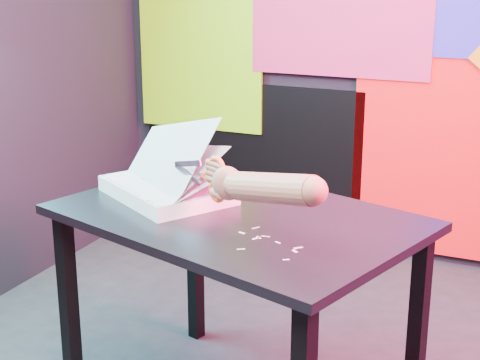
% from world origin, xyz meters
% --- Properties ---
extents(room, '(3.01, 3.01, 2.71)m').
position_xyz_m(room, '(0.00, 0.00, 1.35)').
color(room, '#232327').
rests_on(room, ground).
extents(backdrop, '(2.88, 0.05, 2.08)m').
position_xyz_m(backdrop, '(0.06, 1.46, 0.96)').
color(backdrop, red).
rests_on(backdrop, ground).
extents(work_table, '(1.29, 1.04, 0.75)m').
position_xyz_m(work_table, '(-0.08, -0.19, 0.65)').
color(work_table, black).
rests_on(work_table, ground).
extents(printout_stack, '(0.53, 0.49, 0.32)m').
position_xyz_m(printout_stack, '(-0.37, -0.13, 0.78)').
color(printout_stack, white).
rests_on(printout_stack, work_table).
extents(scissors, '(0.24, 0.13, 0.15)m').
position_xyz_m(scissors, '(-0.12, -0.29, 0.89)').
color(scissors, '#B0B1C2').
rests_on(scissors, printout_stack).
extents(hand_forearm, '(0.45, 0.25, 0.16)m').
position_xyz_m(hand_forearm, '(0.10, -0.40, 0.92)').
color(hand_forearm, brown).
rests_on(hand_forearm, work_table).
extents(paper_clippings, '(0.22, 0.21, 0.00)m').
position_xyz_m(paper_clippings, '(0.10, -0.38, 0.75)').
color(paper_clippings, silver).
rests_on(paper_clippings, work_table).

